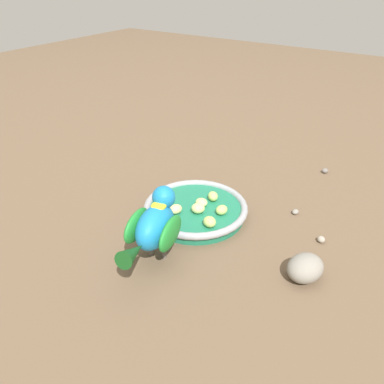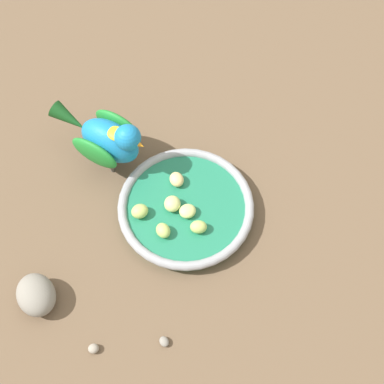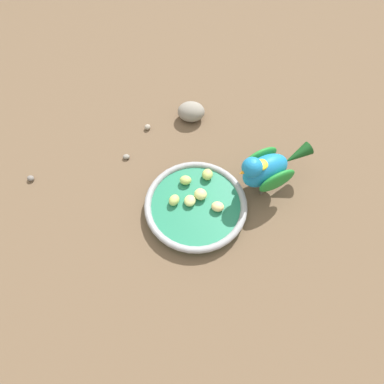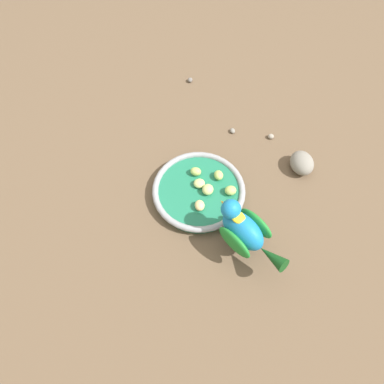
% 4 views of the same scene
% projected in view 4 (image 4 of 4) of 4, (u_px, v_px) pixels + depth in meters
% --- Properties ---
extents(ground_plane, '(4.00, 4.00, 0.00)m').
position_uv_depth(ground_plane, '(207.00, 191.00, 0.96)').
color(ground_plane, brown).
extents(feeding_bowl, '(0.23, 0.23, 0.03)m').
position_uv_depth(feeding_bowl, '(199.00, 192.00, 0.94)').
color(feeding_bowl, '#1E7251').
rests_on(feeding_bowl, ground_plane).
extents(apple_piece_0, '(0.03, 0.04, 0.02)m').
position_uv_depth(apple_piece_0, '(231.00, 190.00, 0.92)').
color(apple_piece_0, '#B2CC66').
rests_on(apple_piece_0, feeding_bowl).
extents(apple_piece_1, '(0.04, 0.04, 0.02)m').
position_uv_depth(apple_piece_1, '(199.00, 183.00, 0.94)').
color(apple_piece_1, '#C6D17A').
rests_on(apple_piece_1, feeding_bowl).
extents(apple_piece_2, '(0.04, 0.03, 0.02)m').
position_uv_depth(apple_piece_2, '(200.00, 205.00, 0.90)').
color(apple_piece_2, '#E5C67F').
rests_on(apple_piece_2, feeding_bowl).
extents(apple_piece_3, '(0.04, 0.04, 0.02)m').
position_uv_depth(apple_piece_3, '(196.00, 172.00, 0.95)').
color(apple_piece_3, '#B2CC66').
rests_on(apple_piece_3, feeding_bowl).
extents(apple_piece_4, '(0.04, 0.04, 0.02)m').
position_uv_depth(apple_piece_4, '(208.00, 190.00, 0.92)').
color(apple_piece_4, '#C6D17A').
rests_on(apple_piece_4, feeding_bowl).
extents(apple_piece_5, '(0.03, 0.03, 0.02)m').
position_uv_depth(apple_piece_5, '(219.00, 175.00, 0.95)').
color(apple_piece_5, '#B2CC66').
rests_on(apple_piece_5, feeding_bowl).
extents(parrot, '(0.19, 0.11, 0.14)m').
position_uv_depth(parrot, '(244.00, 230.00, 0.82)').
color(parrot, '#59544C').
rests_on(parrot, ground_plane).
extents(rock_large, '(0.09, 0.08, 0.05)m').
position_uv_depth(rock_large, '(302.00, 163.00, 0.98)').
color(rock_large, gray).
rests_on(rock_large, ground_plane).
extents(pebble_0, '(0.02, 0.02, 0.01)m').
position_uv_depth(pebble_0, '(271.00, 136.00, 1.04)').
color(pebble_0, gray).
rests_on(pebble_0, ground_plane).
extents(pebble_1, '(0.02, 0.02, 0.01)m').
position_uv_depth(pebble_1, '(190.00, 80.00, 1.16)').
color(pebble_1, slate).
rests_on(pebble_1, ground_plane).
extents(pebble_2, '(0.02, 0.02, 0.01)m').
position_uv_depth(pebble_2, '(233.00, 131.00, 1.06)').
color(pebble_2, gray).
rests_on(pebble_2, ground_plane).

